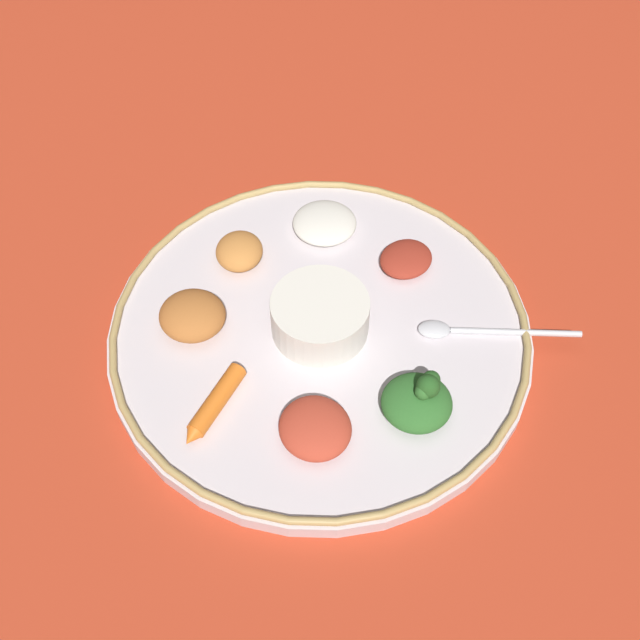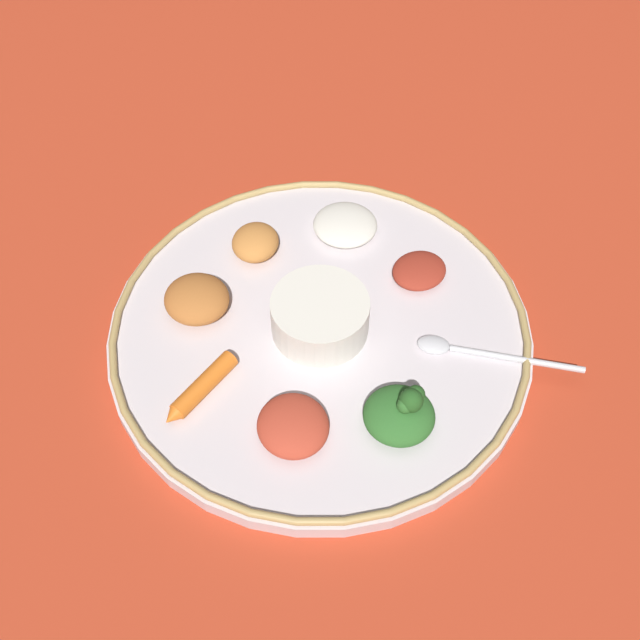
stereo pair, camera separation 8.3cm
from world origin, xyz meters
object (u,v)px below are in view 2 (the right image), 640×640
greens_pile (401,413)px  center_bowl (320,315)px  carrot_near_spoon (200,388)px  spoon (473,351)px

greens_pile → center_bowl: bearing=39.6°
greens_pile → carrot_near_spoon: size_ratio=0.78×
spoon → greens_pile: 0.12m
spoon → greens_pile: (-0.09, 0.07, 0.01)m
center_bowl → greens_pile: 0.14m
center_bowl → spoon: (-0.02, -0.16, -0.02)m
center_bowl → greens_pile: bearing=-140.4°
greens_pile → carrot_near_spoon: 0.20m
center_bowl → spoon: 0.16m
spoon → carrot_near_spoon: 0.28m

